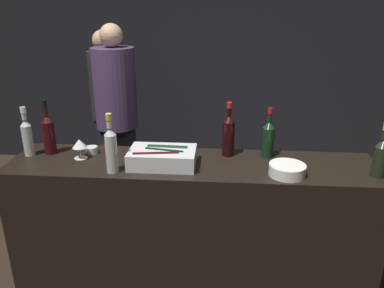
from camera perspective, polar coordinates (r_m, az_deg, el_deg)
wall_back_chalkboard at (r=4.58m, az=2.37°, el=13.85°), size 6.40×0.06×2.80m
bar_counter at (r=2.64m, az=-0.05°, el=-12.68°), size 2.38×0.53×0.98m
ice_bin_with_bottles at (r=2.36m, az=-4.50°, el=-1.93°), size 0.42×0.26×0.11m
bowl_white at (r=2.30m, az=14.31°, el=-3.79°), size 0.22×0.22×0.07m
wine_glass at (r=2.55m, az=-16.78°, el=-0.05°), size 0.10×0.10×0.13m
candle_votive at (r=2.64m, az=-15.04°, el=-0.88°), size 0.08×0.08×0.05m
white_wine_bottle at (r=2.71m, az=-23.83°, el=1.24°), size 0.07×0.07×0.34m
red_wine_bottle_burgundy at (r=2.51m, az=11.54°, el=1.01°), size 0.08×0.08×0.34m
red_wine_bottle_tall at (r=2.49m, az=5.58°, el=1.57°), size 0.08×0.08×0.37m
rose_wine_bottle at (r=2.28m, az=-12.22°, el=-0.56°), size 0.07×0.07×0.37m
red_wine_bottle_black_foil at (r=2.69m, az=-21.02°, el=1.62°), size 0.08×0.08×0.37m
champagne_bottle at (r=2.44m, az=26.85°, el=-1.59°), size 0.08×0.08×0.33m
person_in_hoodie at (r=3.65m, az=-11.42°, el=5.12°), size 0.39×0.39×1.78m
person_blond_tee at (r=4.15m, az=-12.73°, el=6.27°), size 0.35×0.35×1.70m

